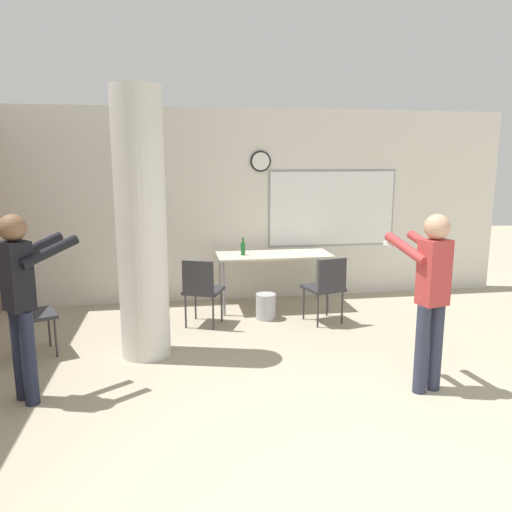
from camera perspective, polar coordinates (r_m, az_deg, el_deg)
The scene contains 10 objects.
wall_back at distance 7.43m, azimuth -0.99°, elevation 5.75°, with size 8.00×0.15×2.80m.
support_pillar at distance 5.30m, azimuth -12.98°, elevation 3.33°, with size 0.52×0.52×2.80m.
folding_table at distance 7.02m, azimuth 2.02°, elevation -0.14°, with size 1.59×0.72×0.78m.
bottle_on_table at distance 6.87m, azimuth -1.50°, elevation 0.88°, with size 0.06×0.06×0.25m.
waste_bin at distance 6.62m, azimuth 1.13°, elevation -5.78°, with size 0.26×0.26×0.34m.
chair_table_left at distance 6.27m, azimuth -6.23°, elevation -3.56°, with size 0.57×0.57×0.87m.
chair_by_left_wall at distance 5.82m, azimuth -24.90°, elevation -5.70°, with size 0.58×0.58×0.87m.
chair_table_right at distance 6.41m, azimuth 8.03°, elevation -3.28°, with size 0.54×0.54×0.87m.
person_playing_side at distance 4.68m, azimuth 19.32°, elevation -3.56°, with size 0.47×0.64×1.62m.
person_watching_back at distance 4.66m, azimuth -25.22°, elevation -3.92°, with size 0.64×0.61×1.64m.
Camera 1 is at (-1.03, -2.26, 2.08)m, focal length 35.00 mm.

